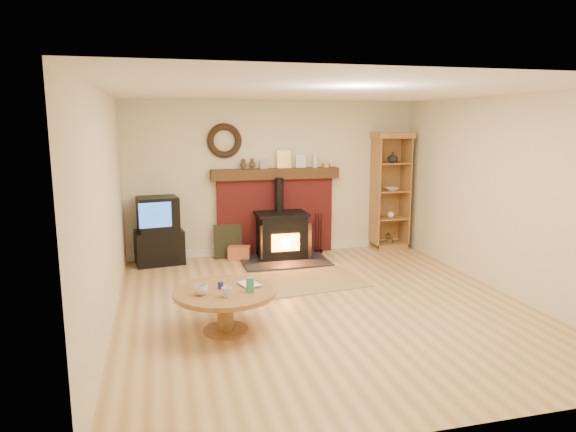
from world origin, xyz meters
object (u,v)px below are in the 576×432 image
object	(u,v)px
wood_stove	(282,236)
curio_cabinet	(390,191)
tv_unit	(159,232)
coffee_table	(225,298)

from	to	relation	value
wood_stove	curio_cabinet	size ratio (longest dim) A/B	0.68
wood_stove	tv_unit	bearing A→B (deg)	174.48
wood_stove	tv_unit	distance (m)	2.00
curio_cabinet	tv_unit	bearing A→B (deg)	-178.75
tv_unit	coffee_table	world-z (taller)	tv_unit
wood_stove	curio_cabinet	xyz separation A→B (m)	(2.05, 0.28, 0.66)
curio_cabinet	coffee_table	distance (m)	4.61
wood_stove	coffee_table	world-z (taller)	wood_stove
curio_cabinet	coffee_table	size ratio (longest dim) A/B	1.86
tv_unit	curio_cabinet	size ratio (longest dim) A/B	0.52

